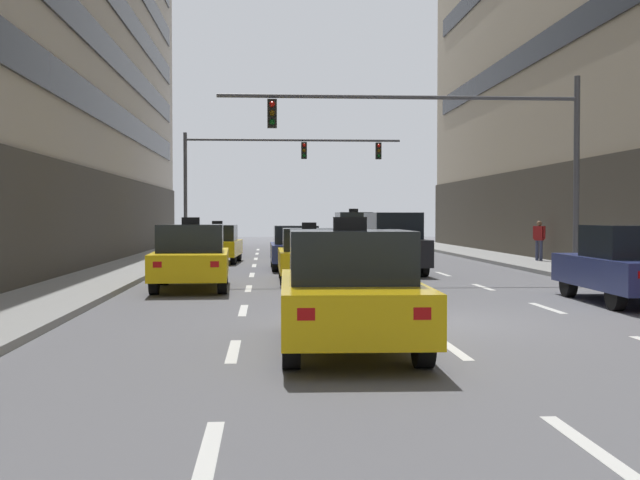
% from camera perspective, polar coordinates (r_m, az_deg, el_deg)
% --- Properties ---
extents(ground_plane, '(120.00, 120.00, 0.00)m').
position_cam_1_polar(ground_plane, '(14.96, 6.65, -5.72)').
color(ground_plane, slate).
extents(lane_stripe_l1_s2, '(0.16, 2.00, 0.01)m').
position_cam_1_polar(lane_stripe_l1_s2, '(6.88, -7.81, -14.56)').
color(lane_stripe_l1_s2, silver).
rests_on(lane_stripe_l1_s2, ground).
extents(lane_stripe_l1_s3, '(0.16, 2.00, 0.01)m').
position_cam_1_polar(lane_stripe_l1_s3, '(11.75, -6.09, -7.73)').
color(lane_stripe_l1_s3, silver).
rests_on(lane_stripe_l1_s3, ground).
extents(lane_stripe_l1_s4, '(0.16, 2.00, 0.01)m').
position_cam_1_polar(lane_stripe_l1_s4, '(16.70, -5.40, -4.92)').
color(lane_stripe_l1_s4, silver).
rests_on(lane_stripe_l1_s4, ground).
extents(lane_stripe_l1_s5, '(0.16, 2.00, 0.01)m').
position_cam_1_polar(lane_stripe_l1_s5, '(21.67, -5.03, -3.40)').
color(lane_stripe_l1_s5, silver).
rests_on(lane_stripe_l1_s5, ground).
extents(lane_stripe_l1_s6, '(0.16, 2.00, 0.01)m').
position_cam_1_polar(lane_stripe_l1_s6, '(26.66, -4.79, -2.45)').
color(lane_stripe_l1_s6, silver).
rests_on(lane_stripe_l1_s6, ground).
extents(lane_stripe_l1_s7, '(0.16, 2.00, 0.01)m').
position_cam_1_polar(lane_stripe_l1_s7, '(31.65, -4.63, -1.79)').
color(lane_stripe_l1_s7, silver).
rests_on(lane_stripe_l1_s7, ground).
extents(lane_stripe_l1_s8, '(0.16, 2.00, 0.01)m').
position_cam_1_polar(lane_stripe_l1_s8, '(36.64, -4.52, -1.32)').
color(lane_stripe_l1_s8, silver).
rests_on(lane_stripe_l1_s8, ground).
extents(lane_stripe_l1_s9, '(0.16, 2.00, 0.01)m').
position_cam_1_polar(lane_stripe_l1_s9, '(41.63, -4.43, -0.96)').
color(lane_stripe_l1_s9, silver).
rests_on(lane_stripe_l1_s9, ground).
extents(lane_stripe_l1_s10, '(0.16, 2.00, 0.01)m').
position_cam_1_polar(lane_stripe_l1_s10, '(46.63, -4.36, -0.67)').
color(lane_stripe_l1_s10, silver).
rests_on(lane_stripe_l1_s10, ground).
extents(lane_stripe_l2_s2, '(0.16, 2.00, 0.01)m').
position_cam_1_polar(lane_stripe_l2_s2, '(7.37, 18.31, -13.52)').
color(lane_stripe_l2_s2, silver).
rests_on(lane_stripe_l2_s2, ground).
extents(lane_stripe_l2_s3, '(0.16, 2.00, 0.01)m').
position_cam_1_polar(lane_stripe_l2_s3, '(12.05, 9.25, -7.51)').
color(lane_stripe_l2_s3, silver).
rests_on(lane_stripe_l2_s3, ground).
extents(lane_stripe_l2_s4, '(0.16, 2.00, 0.01)m').
position_cam_1_polar(lane_stripe_l2_s4, '(16.91, 5.41, -4.84)').
color(lane_stripe_l2_s4, silver).
rests_on(lane_stripe_l2_s4, ground).
extents(lane_stripe_l2_s5, '(0.16, 2.00, 0.01)m').
position_cam_1_polar(lane_stripe_l2_s5, '(21.84, 3.31, -3.36)').
color(lane_stripe_l2_s5, silver).
rests_on(lane_stripe_l2_s5, ground).
extents(lane_stripe_l2_s6, '(0.16, 2.00, 0.01)m').
position_cam_1_polar(lane_stripe_l2_s6, '(26.79, 1.99, -2.42)').
color(lane_stripe_l2_s6, silver).
rests_on(lane_stripe_l2_s6, ground).
extents(lane_stripe_l2_s7, '(0.16, 2.00, 0.01)m').
position_cam_1_polar(lane_stripe_l2_s7, '(31.76, 1.08, -1.78)').
color(lane_stripe_l2_s7, silver).
rests_on(lane_stripe_l2_s7, ground).
extents(lane_stripe_l2_s8, '(0.16, 2.00, 0.01)m').
position_cam_1_polar(lane_stripe_l2_s8, '(36.73, 0.42, -1.31)').
color(lane_stripe_l2_s8, silver).
rests_on(lane_stripe_l2_s8, ground).
extents(lane_stripe_l2_s9, '(0.16, 2.00, 0.01)m').
position_cam_1_polar(lane_stripe_l2_s9, '(41.72, -0.09, -0.95)').
color(lane_stripe_l2_s9, silver).
rests_on(lane_stripe_l2_s9, ground).
extents(lane_stripe_l2_s10, '(0.16, 2.00, 0.01)m').
position_cam_1_polar(lane_stripe_l2_s10, '(46.70, -0.48, -0.66)').
color(lane_stripe_l2_s10, silver).
rests_on(lane_stripe_l2_s10, ground).
extents(lane_stripe_l3_s4, '(0.16, 2.00, 0.01)m').
position_cam_1_polar(lane_stripe_l3_s4, '(17.69, 15.61, -4.61)').
color(lane_stripe_l3_s4, silver).
rests_on(lane_stripe_l3_s4, ground).
extents(lane_stripe_l3_s5, '(0.16, 2.00, 0.01)m').
position_cam_1_polar(lane_stripe_l3_s5, '(22.45, 11.36, -3.25)').
color(lane_stripe_l3_s5, silver).
rests_on(lane_stripe_l3_s5, ground).
extents(lane_stripe_l3_s6, '(0.16, 2.00, 0.01)m').
position_cam_1_polar(lane_stripe_l3_s6, '(27.29, 8.61, -2.37)').
color(lane_stripe_l3_s6, silver).
rests_on(lane_stripe_l3_s6, ground).
extents(lane_stripe_l3_s7, '(0.16, 2.00, 0.01)m').
position_cam_1_polar(lane_stripe_l3_s7, '(32.18, 6.70, -1.74)').
color(lane_stripe_l3_s7, silver).
rests_on(lane_stripe_l3_s7, ground).
extents(lane_stripe_l3_s8, '(0.16, 2.00, 0.01)m').
position_cam_1_polar(lane_stripe_l3_s8, '(37.10, 5.30, -1.28)').
color(lane_stripe_l3_s8, silver).
rests_on(lane_stripe_l3_s8, ground).
extents(lane_stripe_l3_s9, '(0.16, 2.00, 0.01)m').
position_cam_1_polar(lane_stripe_l3_s9, '(42.04, 4.22, -0.93)').
color(lane_stripe_l3_s9, silver).
rests_on(lane_stripe_l3_s9, ground).
extents(lane_stripe_l3_s10, '(0.16, 2.00, 0.01)m').
position_cam_1_polar(lane_stripe_l3_s10, '(46.99, 3.37, -0.65)').
color(lane_stripe_l3_s10, silver).
rests_on(lane_stripe_l3_s10, ground).
extents(taxi_driving_0, '(2.07, 4.62, 1.89)m').
position_cam_1_polar(taxi_driving_0, '(21.56, -9.01, -1.21)').
color(taxi_driving_0, black).
rests_on(taxi_driving_0, ground).
extents(car_driving_1, '(1.94, 4.28, 2.04)m').
position_cam_1_polar(car_driving_1, '(27.12, 5.11, -0.24)').
color(car_driving_1, black).
rests_on(car_driving_1, ground).
extents(car_driving_2, '(1.81, 4.23, 1.58)m').
position_cam_1_polar(car_driving_2, '(29.34, -1.73, -0.55)').
color(car_driving_2, black).
rests_on(car_driving_2, ground).
extents(taxi_driving_3, '(1.88, 4.38, 2.29)m').
position_cam_1_polar(taxi_driving_3, '(39.92, 2.36, 0.44)').
color(taxi_driving_3, black).
rests_on(taxi_driving_3, ground).
extents(taxi_driving_4, '(2.02, 4.64, 1.91)m').
position_cam_1_polar(taxi_driving_4, '(11.64, 2.04, -3.61)').
color(taxi_driving_4, black).
rests_on(taxi_driving_4, ground).
extents(taxi_driving_5, '(1.94, 4.23, 1.73)m').
position_cam_1_polar(taxi_driving_5, '(33.65, -7.18, -0.29)').
color(taxi_driving_5, black).
rests_on(taxi_driving_5, ground).
extents(taxi_driving_6, '(1.76, 4.18, 1.74)m').
position_cam_1_polar(taxi_driving_6, '(23.86, -0.79, -1.08)').
color(taxi_driving_6, black).
rests_on(taxi_driving_6, ground).
extents(car_parked_2, '(2.05, 4.65, 1.72)m').
position_cam_1_polar(car_parked_2, '(19.13, 20.83, -1.65)').
color(car_parked_2, black).
rests_on(car_parked_2, ground).
extents(traffic_signal_0, '(10.96, 0.35, 6.03)m').
position_cam_1_polar(traffic_signal_0, '(24.98, 9.85, 7.16)').
color(traffic_signal_0, '#4C4C51').
rests_on(traffic_signal_0, sidewalk_right).
extents(traffic_signal_1, '(10.89, 0.35, 5.95)m').
position_cam_1_polar(traffic_signal_1, '(41.13, -3.86, 5.36)').
color(traffic_signal_1, '#4C4C51').
rests_on(traffic_signal_1, sidewalk_left).
extents(pedestrian_1, '(0.41, 0.40, 1.59)m').
position_cam_1_polar(pedestrian_1, '(33.75, 15.10, 0.16)').
color(pedestrian_1, '#383D59').
rests_on(pedestrian_1, sidewalk_right).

